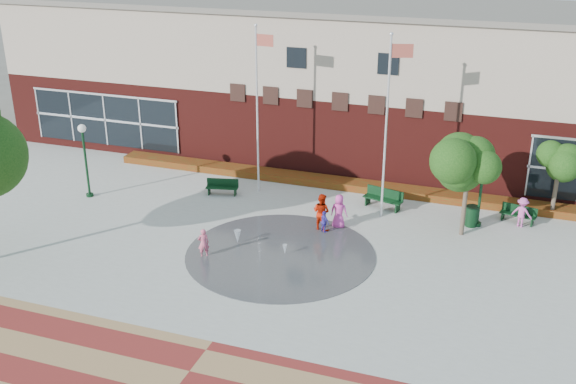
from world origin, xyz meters
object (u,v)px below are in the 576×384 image
(flagpole_right, at_px, (388,118))
(flagpole_left, at_px, (258,102))
(bench_left, at_px, (222,190))
(trash_can, at_px, (472,216))
(child_splash, at_px, (203,243))

(flagpole_right, bearing_deg, flagpole_left, 155.76)
(bench_left, bearing_deg, flagpole_left, 21.46)
(flagpole_right, bearing_deg, bench_left, 164.87)
(trash_can, distance_m, child_splash, 12.90)
(flagpole_right, height_order, trash_can, flagpole_right)
(flagpole_right, bearing_deg, child_splash, -149.29)
(bench_left, bearing_deg, child_splash, -84.51)
(trash_can, bearing_deg, flagpole_right, -176.27)
(flagpole_left, relative_size, bench_left, 5.04)
(trash_can, bearing_deg, child_splash, -146.51)
(flagpole_left, distance_m, bench_left, 5.12)
(flagpole_left, relative_size, trash_can, 8.60)
(flagpole_left, bearing_deg, child_splash, -80.39)
(flagpole_right, height_order, bench_left, flagpole_right)
(child_splash, bearing_deg, bench_left, -106.00)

